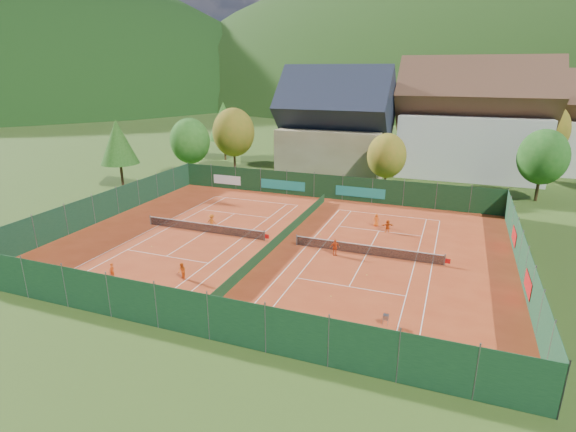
% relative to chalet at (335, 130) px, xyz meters
% --- Properties ---
extents(ground, '(600.00, 600.00, 0.00)m').
position_rel_chalet_xyz_m(ground, '(3.00, -30.00, -6.64)').
color(ground, '#2E4B17').
rests_on(ground, ground).
extents(clay_pad, '(40.00, 32.00, 0.01)m').
position_rel_chalet_xyz_m(clay_pad, '(3.00, -30.00, -6.62)').
color(clay_pad, '#A33618').
rests_on(clay_pad, ground).
extents(court_markings_left, '(11.03, 23.83, 0.00)m').
position_rel_chalet_xyz_m(court_markings_left, '(-5.00, -30.00, -6.61)').
color(court_markings_left, white).
rests_on(court_markings_left, ground).
extents(court_markings_right, '(11.03, 23.83, 0.00)m').
position_rel_chalet_xyz_m(court_markings_right, '(11.00, -30.00, -6.61)').
color(court_markings_right, white).
rests_on(court_markings_right, ground).
extents(tennis_net_left, '(13.30, 0.10, 1.02)m').
position_rel_chalet_xyz_m(tennis_net_left, '(-4.85, -30.00, -6.12)').
color(tennis_net_left, '#59595B').
rests_on(tennis_net_left, ground).
extents(tennis_net_right, '(13.30, 0.10, 1.02)m').
position_rel_chalet_xyz_m(tennis_net_right, '(11.15, -30.00, -6.12)').
color(tennis_net_right, '#59595B').
rests_on(tennis_net_right, ground).
extents(court_divider, '(0.03, 28.80, 1.00)m').
position_rel_chalet_xyz_m(court_divider, '(3.00, -30.00, -6.12)').
color(court_divider, '#163D1E').
rests_on(court_divider, ground).
extents(fence_north, '(40.00, 0.10, 3.00)m').
position_rel_chalet_xyz_m(fence_north, '(2.54, -14.01, -5.16)').
color(fence_north, '#123319').
rests_on(fence_north, ground).
extents(fence_south, '(40.00, 0.04, 3.00)m').
position_rel_chalet_xyz_m(fence_south, '(3.00, -46.00, -5.12)').
color(fence_south, '#153B20').
rests_on(fence_south, ground).
extents(fence_west, '(0.04, 32.00, 3.00)m').
position_rel_chalet_xyz_m(fence_west, '(-17.00, -30.00, -5.12)').
color(fence_west, '#153A23').
rests_on(fence_west, ground).
extents(fence_east, '(0.09, 32.00, 3.00)m').
position_rel_chalet_xyz_m(fence_east, '(23.00, -29.95, -5.14)').
color(fence_east, '#153C24').
rests_on(fence_east, ground).
extents(chalet, '(16.20, 12.00, 16.00)m').
position_rel_chalet_xyz_m(chalet, '(0.00, 0.00, 0.00)').
color(chalet, tan).
rests_on(chalet, ground).
extents(hotel_block_a, '(21.60, 11.00, 17.25)m').
position_rel_chalet_xyz_m(hotel_block_a, '(19.00, 6.00, 0.76)').
color(hotel_block_a, silver).
rests_on(hotel_block_a, ground).
extents(hotel_block_b, '(17.28, 10.00, 15.50)m').
position_rel_chalet_xyz_m(hotel_block_b, '(33.00, 14.00, -0.01)').
color(hotel_block_b, silver).
rests_on(hotel_block_b, ground).
extents(tree_west_front, '(5.72, 5.72, 8.69)m').
position_rel_chalet_xyz_m(tree_west_front, '(-19.00, -10.00, -1.23)').
color(tree_west_front, '#402C16').
rests_on(tree_west_front, ground).
extents(tree_west_mid, '(6.44, 6.44, 9.78)m').
position_rel_chalet_xyz_m(tree_west_mid, '(-15.00, -4.00, -0.56)').
color(tree_west_mid, '#462819').
rests_on(tree_west_mid, ground).
extents(tree_west_back, '(5.60, 5.60, 10.00)m').
position_rel_chalet_xyz_m(tree_west_back, '(-21.00, 4.00, 0.11)').
color(tree_west_back, '#4D361B').
rests_on(tree_west_back, ground).
extents(tree_center, '(5.01, 5.01, 7.60)m').
position_rel_chalet_xyz_m(tree_center, '(9.00, -8.00, -1.91)').
color(tree_center, '#453018').
rests_on(tree_center, ground).
extents(tree_east_front, '(5.72, 5.72, 8.69)m').
position_rel_chalet_xyz_m(tree_east_front, '(27.00, -6.00, -1.23)').
color(tree_east_front, '#463119').
rests_on(tree_east_front, ground).
extents(tree_west_side, '(5.04, 5.04, 9.00)m').
position_rel_chalet_xyz_m(tree_west_side, '(-25.00, -18.00, -0.56)').
color(tree_west_side, '#442718').
rests_on(tree_west_side, ground).
extents(tree_east_back, '(7.15, 7.15, 10.86)m').
position_rel_chalet_xyz_m(tree_east_back, '(29.00, 10.00, 0.12)').
color(tree_east_back, '#49341A').
rests_on(tree_east_back, ground).
extents(mountain_backdrop, '(820.00, 530.00, 242.00)m').
position_rel_chalet_xyz_m(mountain_backdrop, '(31.54, 203.48, -46.26)').
color(mountain_backdrop, black).
rests_on(mountain_backdrop, ground).
extents(ball_hopper, '(0.34, 0.34, 0.80)m').
position_rel_chalet_xyz_m(ball_hopper, '(14.34, -40.69, -6.07)').
color(ball_hopper, slate).
rests_on(ball_hopper, ground).
extents(loose_ball_0, '(0.07, 0.07, 0.07)m').
position_rel_chalet_xyz_m(loose_ball_0, '(-7.57, -35.00, -6.59)').
color(loose_ball_0, '#CCD833').
rests_on(loose_ball_0, ground).
extents(loose_ball_1, '(0.07, 0.07, 0.07)m').
position_rel_chalet_xyz_m(loose_ball_1, '(10.16, -38.33, -6.59)').
color(loose_ball_1, '#CCD833').
rests_on(loose_ball_1, ground).
extents(loose_ball_2, '(0.07, 0.07, 0.07)m').
position_rel_chalet_xyz_m(loose_ball_2, '(5.89, -26.69, -6.59)').
color(loose_ball_2, '#CCD833').
rests_on(loose_ball_2, ground).
extents(loose_ball_3, '(0.07, 0.07, 0.07)m').
position_rel_chalet_xyz_m(loose_ball_3, '(1.96, -22.25, -6.59)').
color(loose_ball_3, '#CCD833').
rests_on(loose_ball_3, ground).
extents(loose_ball_4, '(0.07, 0.07, 0.07)m').
position_rel_chalet_xyz_m(loose_ball_4, '(11.85, -34.02, -6.59)').
color(loose_ball_4, '#CCD833').
rests_on(loose_ball_4, ground).
extents(player_left_near, '(0.46, 0.32, 1.21)m').
position_rel_chalet_xyz_m(player_left_near, '(-6.39, -41.35, -6.02)').
color(player_left_near, '#D44A12').
rests_on(player_left_near, ground).
extents(player_left_mid, '(0.85, 0.81, 1.37)m').
position_rel_chalet_xyz_m(player_left_mid, '(-1.18, -39.74, -5.94)').
color(player_left_mid, '#E25914').
rests_on(player_left_mid, ground).
extents(player_left_far, '(1.02, 0.64, 1.51)m').
position_rel_chalet_xyz_m(player_left_far, '(-4.86, -28.83, -5.87)').
color(player_left_far, '#DA5E13').
rests_on(player_left_far, ground).
extents(player_right_near, '(0.93, 0.76, 1.48)m').
position_rel_chalet_xyz_m(player_right_near, '(8.45, -31.05, -5.88)').
color(player_right_near, '#CC3F12').
rests_on(player_right_near, ground).
extents(player_right_far_a, '(0.72, 0.54, 1.32)m').
position_rel_chalet_xyz_m(player_right_far_a, '(10.45, -22.24, -5.96)').
color(player_right_far_a, '#DC5513').
rests_on(player_right_far_a, ground).
extents(player_right_far_b, '(1.27, 0.85, 1.32)m').
position_rel_chalet_xyz_m(player_right_far_b, '(11.81, -23.64, -5.97)').
color(player_right_far_b, '#D65313').
rests_on(player_right_far_b, ground).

